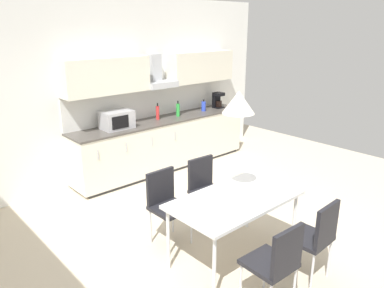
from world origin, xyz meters
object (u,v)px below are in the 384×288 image
at_px(coffee_maker, 217,100).
at_px(bottle_red, 158,113).
at_px(bottle_blue, 204,106).
at_px(bottle_green, 178,110).
at_px(chair_near_right, 316,233).
at_px(microwave, 117,120).
at_px(chair_near_left, 277,260).
at_px(chair_far_right, 205,185).
at_px(dining_table, 235,202).
at_px(pendant_lamp, 239,102).
at_px(chair_far_left, 166,200).

height_order(coffee_maker, bottle_red, coffee_maker).
height_order(coffee_maker, bottle_blue, coffee_maker).
xyz_separation_m(bottle_green, chair_near_right, (-1.14, -3.45, -0.49)).
height_order(microwave, chair_near_right, microwave).
bearing_deg(coffee_maker, microwave, -179.34).
distance_m(microwave, bottle_red, 0.83).
bearing_deg(chair_near_right, bottle_green, 71.66).
bearing_deg(chair_near_left, microwave, 81.20).
bearing_deg(chair_near_right, coffee_maker, 57.88).
relative_size(microwave, chair_far_right, 0.55).
relative_size(bottle_green, chair_near_left, 0.32).
height_order(bottle_green, chair_far_right, bottle_green).
distance_m(bottle_red, chair_near_right, 3.60).
relative_size(bottle_red, chair_near_left, 0.33).
bearing_deg(coffee_maker, chair_far_right, -138.51).
relative_size(chair_near_left, chair_near_right, 1.00).
height_order(microwave, bottle_blue, microwave).
height_order(bottle_red, bottle_blue, bottle_red).
relative_size(dining_table, chair_near_right, 1.60).
xyz_separation_m(microwave, chair_far_right, (0.10, -1.91, -0.51)).
bearing_deg(chair_far_right, bottle_green, 58.95).
distance_m(bottle_red, dining_table, 2.93).
relative_size(microwave, coffee_maker, 1.60).
xyz_separation_m(microwave, chair_near_left, (-0.54, -3.46, -0.51)).
relative_size(bottle_red, bottle_green, 1.04).
relative_size(coffee_maker, chair_near_left, 0.34).
relative_size(bottle_blue, dining_table, 0.16).
height_order(bottle_blue, chair_far_right, bottle_blue).
height_order(chair_near_right, pendant_lamp, pendant_lamp).
bearing_deg(bottle_green, chair_near_right, -108.34).
height_order(bottle_green, chair_near_right, bottle_green).
distance_m(bottle_red, chair_near_left, 3.78).
height_order(coffee_maker, chair_far_right, coffee_maker).
bearing_deg(bottle_blue, chair_near_right, -117.25).
xyz_separation_m(bottle_blue, chair_near_left, (-2.41, -3.45, -0.46)).
height_order(coffee_maker, chair_near_left, coffee_maker).
xyz_separation_m(coffee_maker, bottle_blue, (-0.41, -0.03, -0.06)).
bearing_deg(bottle_red, chair_far_left, -124.98).
xyz_separation_m(bottle_green, chair_far_left, (-1.77, -1.89, -0.49)).
distance_m(chair_near_left, pendant_lamp, 1.48).
distance_m(microwave, chair_near_right, 3.50).
bearing_deg(dining_table, pendant_lamp, -110.03).
height_order(microwave, bottle_green, microwave).
bearing_deg(pendant_lamp, chair_near_right, -67.81).
bearing_deg(coffee_maker, bottle_red, 179.61).
relative_size(bottle_green, pendant_lamp, 0.87).
distance_m(bottle_green, pendant_lamp, 3.13).
bearing_deg(chair_far_right, chair_near_left, -112.28).
relative_size(bottle_red, bottle_blue, 1.30).
distance_m(bottle_red, chair_far_right, 2.13).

